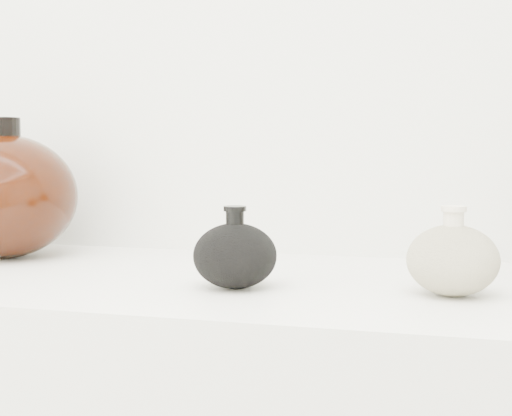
# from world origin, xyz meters

# --- Properties ---
(black_gourd_vase) EXTENTS (0.14, 0.14, 0.11)m
(black_gourd_vase) POSITION_xyz_m (-0.04, 0.88, 0.94)
(black_gourd_vase) COLOR black
(black_gourd_vase) RESTS_ON display_counter
(cream_gourd_vase) EXTENTS (0.14, 0.14, 0.11)m
(cream_gourd_vase) POSITION_xyz_m (0.24, 0.91, 0.95)
(cream_gourd_vase) COLOR beige
(cream_gourd_vase) RESTS_ON display_counter
(left_round_pot) EXTENTS (0.32, 0.32, 0.24)m
(left_round_pot) POSITION_xyz_m (-0.50, 1.03, 1.01)
(left_round_pot) COLOR black
(left_round_pot) RESTS_ON display_counter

